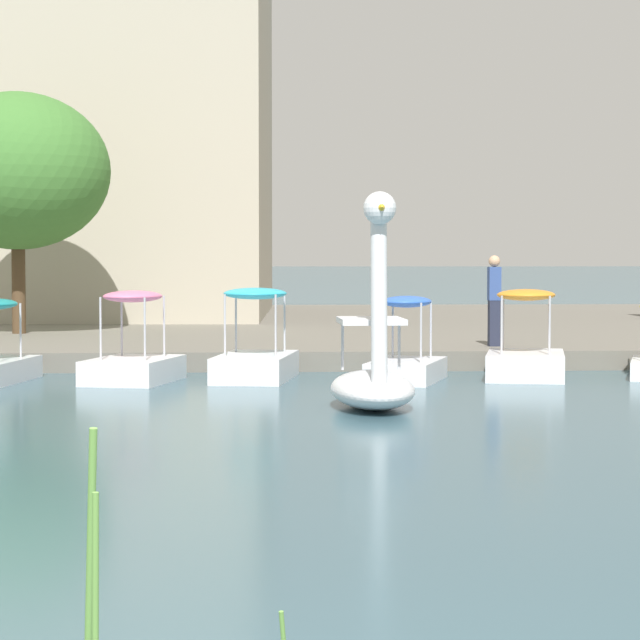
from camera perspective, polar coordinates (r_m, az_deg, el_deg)
name	(u,v)px	position (r m, az deg, el deg)	size (l,w,h in m)	color
shore_bank_far	(245,327)	(35.44, -3.37, -0.32)	(132.36, 24.00, 0.37)	#6B665B
swan_boat	(373,371)	(17.77, 2.38, -2.27)	(1.18, 2.49, 2.98)	white
pedal_boat_orange	(526,353)	(22.53, 9.16, -1.48)	(1.75, 2.34, 1.56)	white
pedal_boat_blue	(406,357)	(21.76, 3.88, -1.66)	(1.66, 2.26, 1.46)	white
pedal_boat_cyan	(255,353)	(22.02, -2.90, -1.50)	(1.59, 2.49, 1.59)	white
pedal_boat_pink	(133,356)	(21.77, -8.34, -1.60)	(1.72, 2.21, 1.55)	white
tree_broadleaf_left	(17,171)	(30.14, -13.36, 6.47)	(5.73, 5.69, 5.52)	#4C3823
person_on_path	(494,299)	(25.26, 7.78, 0.95)	(0.24, 0.23, 1.78)	#23283D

